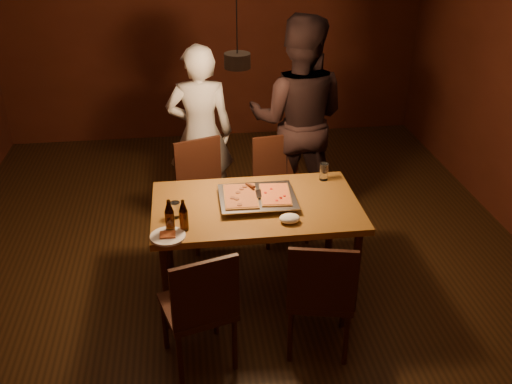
{
  "coord_description": "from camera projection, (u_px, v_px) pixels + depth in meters",
  "views": [
    {
      "loc": [
        -0.36,
        -3.79,
        2.77
      ],
      "look_at": [
        0.1,
        -0.21,
        0.85
      ],
      "focal_mm": 40.0,
      "sensor_mm": 36.0,
      "label": 1
    }
  ],
  "objects": [
    {
      "name": "room_shell",
      "position": [
        238.0,
        110.0,
        4.0
      ],
      "size": [
        6.0,
        6.0,
        6.0
      ],
      "color": "#331F0D",
      "rests_on": "ground"
    },
    {
      "name": "dining_table",
      "position": [
        256.0,
        213.0,
        4.17
      ],
      "size": [
        1.5,
        0.9,
        0.75
      ],
      "color": "#956126",
      "rests_on": "floor"
    },
    {
      "name": "chair_far_left",
      "position": [
        203.0,
        182.0,
        4.91
      ],
      "size": [
        0.53,
        0.53,
        0.49
      ],
      "rotation": [
        0.0,
        0.0,
        3.48
      ],
      "color": "#38190F",
      "rests_on": "floor"
    },
    {
      "name": "chair_far_right",
      "position": [
        279.0,
        178.0,
        4.98
      ],
      "size": [
        0.48,
        0.48,
        0.49
      ],
      "rotation": [
        0.0,
        0.0,
        3.29
      ],
      "color": "#38190F",
      "rests_on": "floor"
    },
    {
      "name": "chair_near_left",
      "position": [
        201.0,
        301.0,
        3.5
      ],
      "size": [
        0.52,
        0.52,
        0.49
      ],
      "rotation": [
        0.0,
        0.0,
        0.28
      ],
      "color": "#38190F",
      "rests_on": "floor"
    },
    {
      "name": "chair_near_right",
      "position": [
        320.0,
        288.0,
        3.61
      ],
      "size": [
        0.5,
        0.5,
        0.49
      ],
      "rotation": [
        0.0,
        0.0,
        -0.22
      ],
      "color": "#38190F",
      "rests_on": "floor"
    },
    {
      "name": "pizza_tray",
      "position": [
        257.0,
        199.0,
        4.15
      ],
      "size": [
        0.57,
        0.48,
        0.05
      ],
      "primitive_type": "cube",
      "rotation": [
        0.0,
        0.0,
        0.05
      ],
      "color": "silver",
      "rests_on": "dining_table"
    },
    {
      "name": "pizza_meat",
      "position": [
        241.0,
        196.0,
        4.12
      ],
      "size": [
        0.25,
        0.39,
        0.02
      ],
      "primitive_type": "cube",
      "rotation": [
        0.0,
        0.0,
        -0.03
      ],
      "color": "maroon",
      "rests_on": "pizza_tray"
    },
    {
      "name": "pizza_cheese",
      "position": [
        275.0,
        194.0,
        4.15
      ],
      "size": [
        0.24,
        0.36,
        0.02
      ],
      "primitive_type": "cube",
      "rotation": [
        0.0,
        0.0,
        -0.07
      ],
      "color": "gold",
      "rests_on": "pizza_tray"
    },
    {
      "name": "spatula",
      "position": [
        258.0,
        194.0,
        4.14
      ],
      "size": [
        0.18,
        0.26,
        0.04
      ],
      "primitive_type": null,
      "rotation": [
        0.0,
        0.0,
        0.4
      ],
      "color": "silver",
      "rests_on": "pizza_tray"
    },
    {
      "name": "beer_bottle_a",
      "position": [
        170.0,
        216.0,
        3.75
      ],
      "size": [
        0.06,
        0.06,
        0.24
      ],
      "color": "black",
      "rests_on": "dining_table"
    },
    {
      "name": "beer_bottle_b",
      "position": [
        184.0,
        215.0,
        3.77
      ],
      "size": [
        0.06,
        0.06,
        0.23
      ],
      "color": "black",
      "rests_on": "dining_table"
    },
    {
      "name": "water_glass_left",
      "position": [
        175.0,
        210.0,
        3.95
      ],
      "size": [
        0.07,
        0.07,
        0.11
      ],
      "primitive_type": "cylinder",
      "color": "silver",
      "rests_on": "dining_table"
    },
    {
      "name": "water_glass_right",
      "position": [
        324.0,
        172.0,
        4.45
      ],
      "size": [
        0.07,
        0.07,
        0.14
      ],
      "primitive_type": "cylinder",
      "color": "silver",
      "rests_on": "dining_table"
    },
    {
      "name": "plate_slice",
      "position": [
        168.0,
        236.0,
        3.74
      ],
      "size": [
        0.23,
        0.23,
        0.03
      ],
      "color": "white",
      "rests_on": "dining_table"
    },
    {
      "name": "napkin",
      "position": [
        290.0,
        218.0,
        3.9
      ],
      "size": [
        0.14,
        0.11,
        0.06
      ],
      "primitive_type": "ellipsoid",
      "color": "white",
      "rests_on": "dining_table"
    },
    {
      "name": "diner_white",
      "position": [
        200.0,
        134.0,
        5.15
      ],
      "size": [
        0.6,
        0.41,
        1.63
      ],
      "primitive_type": "imported",
      "rotation": [
        0.0,
        0.0,
        3.12
      ],
      "color": "silver",
      "rests_on": "floor"
    },
    {
      "name": "diner_dark",
      "position": [
        298.0,
        120.0,
        5.12
      ],
      "size": [
        1.08,
        0.94,
        1.88
      ],
      "primitive_type": "imported",
      "rotation": [
        0.0,
        0.0,
        2.85
      ],
      "color": "black",
      "rests_on": "floor"
    },
    {
      "name": "pendant_lamp",
      "position": [
        237.0,
        59.0,
        3.83
      ],
      "size": [
        0.18,
        0.18,
        1.1
      ],
      "color": "black",
      "rests_on": "ceiling"
    }
  ]
}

